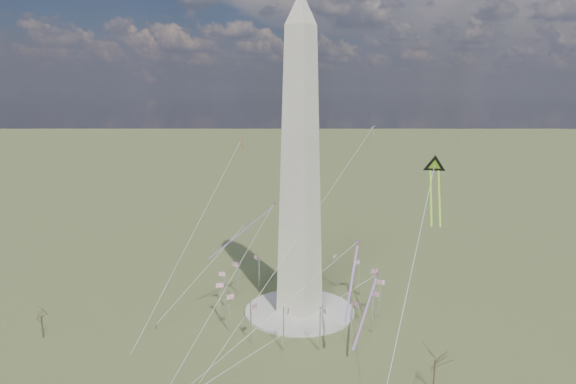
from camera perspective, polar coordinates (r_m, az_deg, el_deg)
The scene contains 14 objects.
ground at distance 173.60m, azimuth 1.30°, elevation -13.18°, with size 2000.00×2000.00×0.00m, color #415128.
plaza at distance 173.44m, azimuth 1.30°, elevation -13.06°, with size 36.00×36.00×0.80m, color #BAB1AA.
washington_monument at distance 159.96m, azimuth 1.37°, elevation 2.67°, with size 15.56×15.56×100.00m.
flagpole_ring at distance 170.74m, azimuth 1.31°, elevation -10.96°, with size 54.40×54.40×13.00m.
tree_near at distance 134.55m, azimuth 16.04°, elevation -17.31°, with size 6.69×6.69×11.70m.
tree_far at distance 170.51m, azimuth -25.75°, elevation -12.20°, with size 5.73×5.73×10.03m.
person_west at distance 166.95m, azimuth -14.44°, elevation -14.30°, with size 0.74×0.58×1.53m, color gray.
kite_delta_black at distance 145.60m, azimuth 15.98°, elevation 2.45°, with size 11.43×19.52×16.02m.
kite_diamond_purple at distance 181.65m, azimuth -4.63°, elevation -3.68°, with size 1.92×2.70×8.18m.
kite_streamer_left at distance 146.89m, azimuth 7.33°, elevation -8.32°, with size 8.93×22.58×16.09m.
kite_streamer_mid at distance 164.62m, azimuth -3.92°, elevation -3.35°, with size 11.92×21.68×16.22m.
kite_streamer_right at distance 152.47m, azimuth 9.01°, elevation -11.72°, with size 4.53×22.08×15.20m.
kite_small_red at distance 209.48m, azimuth -5.19°, elevation 5.74°, with size 1.79×1.75×5.11m.
kite_small_white at distance 194.57m, azimuth 9.42°, elevation 6.96°, with size 1.31×1.97×4.23m.
Camera 1 is at (84.56, -133.74, 71.42)m, focal length 32.00 mm.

